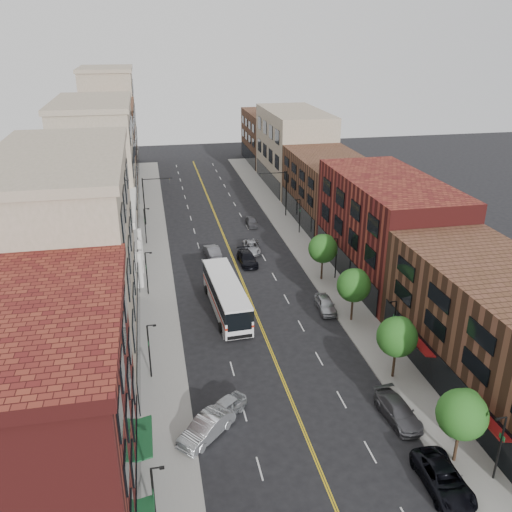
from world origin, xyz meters
TOP-DOWN VIEW (x-y plane):
  - ground at (0.00, 0.00)m, footprint 220.00×220.00m
  - sidewalk_left at (-10.00, 35.00)m, footprint 4.00×110.00m
  - sidewalk_right at (10.00, 35.00)m, footprint 4.00×110.00m
  - bldg_l_redbrick at (-17.00, -6.00)m, footprint 10.00×16.00m
  - bldg_l_tanoffice at (-17.00, 13.00)m, footprint 10.00×22.00m
  - bldg_l_white at (-17.00, 31.00)m, footprint 10.00×14.00m
  - bldg_l_far_a at (-17.00, 48.00)m, footprint 10.00×20.00m
  - bldg_l_far_b at (-17.00, 68.00)m, footprint 10.00×20.00m
  - bldg_l_far_c at (-17.00, 86.00)m, footprint 10.00×16.00m
  - bldg_r_near at (17.00, 0.00)m, footprint 10.00×26.00m
  - bldg_r_mid at (17.00, 24.00)m, footprint 10.00×22.00m
  - bldg_r_far_a at (17.00, 45.00)m, footprint 10.00×20.00m
  - bldg_r_far_b at (17.00, 66.00)m, footprint 10.00×22.00m
  - bldg_r_far_c at (17.00, 86.00)m, footprint 10.00×18.00m
  - tree_r_0 at (9.39, -5.93)m, footprint 3.40×3.40m
  - tree_r_1 at (9.39, 4.07)m, footprint 3.40×3.40m
  - tree_r_2 at (9.39, 14.07)m, footprint 3.40×3.40m
  - tree_r_3 at (9.39, 24.07)m, footprint 3.40×3.40m
  - lamp_l_0 at (-10.95, -8.00)m, footprint 0.81×0.55m
  - lamp_l_1 at (-10.95, 8.00)m, footprint 0.81×0.55m
  - lamp_l_2 at (-10.95, 24.00)m, footprint 0.81×0.55m
  - lamp_l_3 at (-10.95, 40.00)m, footprint 0.81×0.55m
  - lamp_r_0 at (10.95, -8.00)m, footprint 0.81×0.55m
  - lamp_r_1 at (10.95, 8.00)m, footprint 0.81×0.55m
  - lamp_r_2 at (10.95, 24.00)m, footprint 0.81×0.55m
  - lamp_r_3 at (10.95, 40.00)m, footprint 0.81×0.55m
  - signal_mast_left at (-10.27, 48.00)m, footprint 4.49×0.18m
  - signal_mast_right at (10.27, 48.00)m, footprint 4.49×0.18m
  - city_bus at (-2.90, 18.77)m, footprint 3.63×13.05m
  - car_angle_a at (-5.60, 1.88)m, footprint 4.29×3.93m
  - car_angle_b at (-7.17, -0.16)m, footprint 4.78×4.70m
  - car_parked_near at (7.34, -7.96)m, footprint 2.66×5.52m
  - car_parked_mid at (7.40, -1.07)m, footprint 2.49×5.21m
  - car_parked_far at (7.40, 16.65)m, footprint 2.00×4.41m
  - car_lane_behind at (-2.57, 33.65)m, footprint 2.06×4.78m
  - car_lane_a at (1.50, 30.54)m, footprint 2.24×5.12m
  - car_lane_b at (2.83, 34.46)m, footprint 2.71×5.00m
  - car_lane_c at (4.79, 44.59)m, footprint 1.73×3.98m

SIDE VIEW (x-z plane):
  - ground at x=0.00m, z-range 0.00..0.00m
  - sidewalk_left at x=-10.00m, z-range 0.00..0.15m
  - sidewalk_right at x=10.00m, z-range 0.00..0.15m
  - car_lane_b at x=2.83m, z-range 0.00..1.33m
  - car_lane_c at x=4.79m, z-range 0.00..1.34m
  - car_angle_a at x=-5.60m, z-range 0.00..1.42m
  - car_lane_a at x=1.50m, z-range 0.00..1.47m
  - car_parked_mid at x=7.40m, z-range 0.00..1.47m
  - car_parked_far at x=7.40m, z-range 0.00..1.47m
  - car_parked_near at x=7.34m, z-range 0.00..1.52m
  - car_lane_behind at x=-2.57m, z-range 0.00..1.53m
  - car_angle_b at x=-7.17m, z-range 0.00..1.64m
  - city_bus at x=-2.90m, z-range 0.27..3.59m
  - lamp_l_0 at x=-10.95m, z-range 0.45..5.50m
  - lamp_l_1 at x=-10.95m, z-range 0.45..5.50m
  - lamp_l_2 at x=-10.95m, z-range 0.45..5.50m
  - lamp_l_3 at x=-10.95m, z-range 0.45..5.50m
  - lamp_r_0 at x=10.95m, z-range 0.45..5.50m
  - lamp_r_1 at x=10.95m, z-range 0.45..5.50m
  - lamp_r_2 at x=10.95m, z-range 0.45..5.50m
  - lamp_r_3 at x=10.95m, z-range 0.45..5.50m
  - bldg_l_white at x=-17.00m, z-range 0.00..8.00m
  - tree_r_0 at x=9.39m, z-range 1.33..6.92m
  - tree_r_1 at x=9.39m, z-range 1.33..6.92m
  - tree_r_2 at x=9.39m, z-range 1.33..6.92m
  - tree_r_3 at x=9.39m, z-range 1.33..6.92m
  - signal_mast_left at x=-10.27m, z-range 1.05..8.25m
  - signal_mast_right at x=10.27m, z-range 1.05..8.25m
  - bldg_r_near at x=17.00m, z-range 0.00..10.00m
  - bldg_r_far_a at x=17.00m, z-range 0.00..10.00m
  - bldg_r_far_c at x=17.00m, z-range 0.00..11.00m
  - bldg_r_mid at x=17.00m, z-range 0.00..12.00m
  - bldg_l_redbrick at x=-17.00m, z-range 0.00..14.00m
  - bldg_r_far_b at x=17.00m, z-range 0.00..14.00m
  - bldg_l_far_b at x=-17.00m, z-range 0.00..15.00m
  - bldg_l_tanoffice at x=-17.00m, z-range 0.00..18.00m
  - bldg_l_far_a at x=-17.00m, z-range 0.00..18.00m
  - bldg_l_far_c at x=-17.00m, z-range 0.00..20.00m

